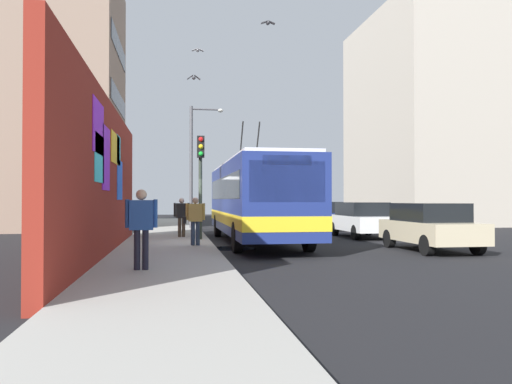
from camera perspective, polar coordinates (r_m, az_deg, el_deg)
ground_plane at (r=18.76m, az=-5.06°, el=-6.06°), size 80.00×80.00×0.00m
sidewalk_slab at (r=18.71m, az=-9.97°, el=-5.83°), size 48.00×3.20×0.15m
graffiti_wall at (r=15.44m, az=-16.63°, el=1.39°), size 15.32×0.32×4.57m
building_far_left at (r=32.57m, az=-23.31°, el=9.65°), size 8.83×9.08×15.22m
building_far_right at (r=39.32m, az=18.93°, el=7.69°), size 12.68×8.69×15.05m
city_bus at (r=19.88m, az=-0.07°, el=-0.66°), size 11.51×2.63×4.96m
parked_car_champagne at (r=17.70m, az=19.02°, el=-3.62°), size 4.09×1.89×1.58m
parked_car_white at (r=23.25m, az=11.88°, el=-2.99°), size 4.27×1.88×1.58m
parked_car_navy at (r=29.06m, az=7.52°, el=-2.58°), size 4.27×1.86×1.58m
pedestrian_at_curb at (r=17.30m, az=-6.89°, el=-2.84°), size 0.22×0.73×1.63m
pedestrian_near_wall at (r=11.43m, az=-12.81°, el=-3.31°), size 0.24×0.70×1.77m
pedestrian_midblock at (r=21.26m, az=-8.39°, el=-2.49°), size 0.22×0.66×1.61m
traffic_light at (r=19.74m, az=-6.28°, el=2.56°), size 0.49×0.28×4.04m
street_lamp at (r=27.96m, az=-6.91°, el=3.84°), size 0.44×1.84×6.69m
flying_pigeons at (r=20.13m, az=-4.11°, el=18.67°), size 8.04×3.44×2.90m
curbside_puddle at (r=17.67m, az=-2.83°, el=-6.37°), size 1.67×1.67×0.00m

